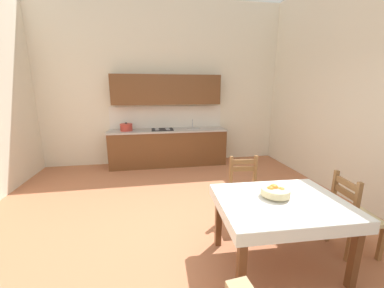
% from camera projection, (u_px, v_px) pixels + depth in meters
% --- Properties ---
extents(ground_plane, '(6.48, 6.68, 0.10)m').
position_uv_depth(ground_plane, '(180.00, 228.00, 3.23)').
color(ground_plane, '#B7704C').
extents(wall_back, '(6.48, 0.12, 3.96)m').
position_uv_depth(wall_back, '(164.00, 84.00, 5.74)').
color(wall_back, silver).
rests_on(wall_back, ground_plane).
extents(kitchen_cabinetry, '(2.85, 0.63, 2.20)m').
position_uv_depth(kitchen_cabinetry, '(168.00, 131.00, 5.69)').
color(kitchen_cabinetry, brown).
rests_on(kitchen_cabinetry, ground_plane).
extents(dining_table, '(1.31, 1.03, 0.75)m').
position_uv_depth(dining_table, '(280.00, 211.00, 2.37)').
color(dining_table, brown).
rests_on(dining_table, ground_plane).
extents(dining_chair_window_side, '(0.47, 0.47, 0.93)m').
position_uv_depth(dining_chair_window_side, '(353.00, 216.00, 2.63)').
color(dining_chair_window_side, '#D1BC89').
rests_on(dining_chair_window_side, ground_plane).
extents(dining_chair_kitchen_side, '(0.45, 0.45, 0.93)m').
position_uv_depth(dining_chair_kitchen_side, '(245.00, 192.00, 3.25)').
color(dining_chair_kitchen_side, '#D1BC89').
rests_on(dining_chair_kitchen_side, ground_plane).
extents(fruit_bowl, '(0.30, 0.30, 0.12)m').
position_uv_depth(fruit_bowl, '(275.00, 191.00, 2.40)').
color(fruit_bowl, beige).
rests_on(fruit_bowl, dining_table).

